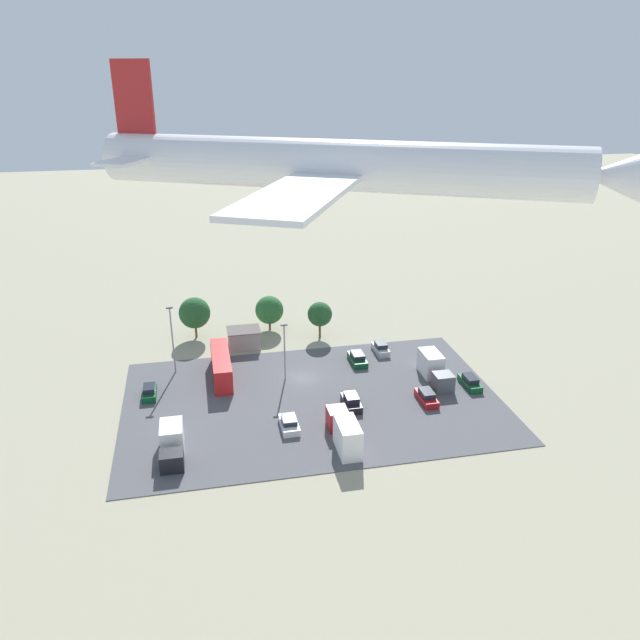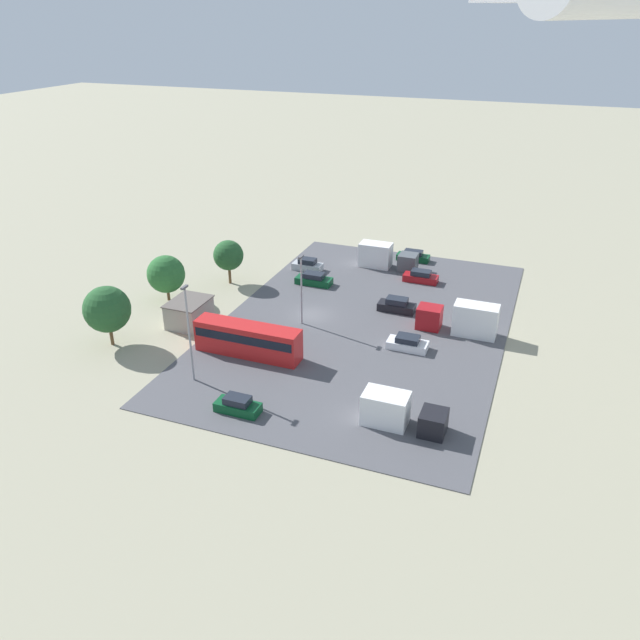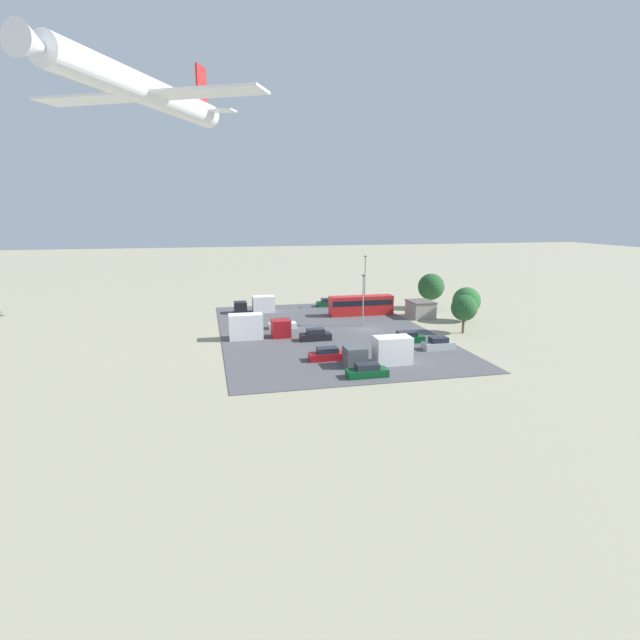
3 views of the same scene
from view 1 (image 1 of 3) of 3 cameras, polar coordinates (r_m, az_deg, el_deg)
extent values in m
plane|color=gray|center=(86.33, -1.51, -5.33)|extent=(400.00, 400.00, 0.00)
cube|color=#4C4C51|center=(80.76, -0.69, -7.38)|extent=(47.75, 30.92, 0.08)
cube|color=#9E998E|center=(95.74, -6.97, -1.69)|extent=(4.74, 3.72, 2.76)
cube|color=#59514C|center=(95.16, -7.01, -0.89)|extent=(4.98, 3.96, 0.12)
cube|color=red|center=(86.88, -9.02, -4.13)|extent=(2.41, 11.19, 3.36)
cube|color=black|center=(86.62, -9.04, -3.77)|extent=(2.45, 10.74, 0.94)
cube|color=#0C4723|center=(90.45, 3.44, -3.64)|extent=(1.97, 4.67, 0.88)
cube|color=#1E232D|center=(90.12, 3.46, -3.21)|extent=(1.65, 2.62, 0.64)
cube|color=maroon|center=(81.44, 9.71, -7.07)|extent=(1.81, 4.46, 0.89)
cube|color=#1E232D|center=(81.07, 9.75, -6.59)|extent=(1.52, 2.50, 0.65)
cube|color=silver|center=(74.94, -2.83, -9.56)|extent=(1.99, 4.24, 0.83)
cube|color=#1E232D|center=(74.56, -2.84, -9.09)|extent=(1.67, 2.37, 0.61)
cube|color=#0C4723|center=(86.26, 13.55, -5.64)|extent=(1.71, 4.54, 0.86)
cube|color=#1E232D|center=(85.92, 13.59, -5.20)|extent=(1.44, 2.54, 0.63)
cube|color=#0C4723|center=(84.39, -15.31, -6.49)|extent=(1.72, 4.06, 0.87)
cube|color=#1E232D|center=(84.04, -15.36, -6.03)|extent=(1.45, 2.28, 0.64)
cube|color=black|center=(79.23, 2.89, -7.61)|extent=(1.86, 4.35, 0.95)
cube|color=#1E232D|center=(78.82, 2.90, -7.09)|extent=(1.56, 2.44, 0.70)
cube|color=#ADB2B7|center=(93.81, 5.56, -2.70)|extent=(1.81, 4.07, 0.93)
cube|color=#1E232D|center=(93.48, 5.58, -2.25)|extent=(1.52, 2.28, 0.68)
cube|color=black|center=(69.58, -13.40, -12.42)|extent=(2.51, 2.18, 2.02)
cube|color=white|center=(72.80, -13.39, -10.31)|extent=(2.51, 3.88, 2.89)
cube|color=#4C5156|center=(84.28, 11.18, -5.57)|extent=(2.48, 2.43, 2.30)
cube|color=white|center=(87.81, 10.08, -3.94)|extent=(2.48, 4.32, 3.28)
cube|color=maroon|center=(74.53, 1.60, -8.98)|extent=(2.32, 2.64, 2.50)
cube|color=white|center=(70.14, 2.56, -10.68)|extent=(2.32, 4.70, 3.58)
cylinder|color=brown|center=(98.62, -0.02, -0.89)|extent=(0.36, 0.36, 2.40)
sphere|color=#235128|center=(97.61, -0.02, 0.54)|extent=(3.87, 3.87, 3.87)
cylinder|color=brown|center=(100.38, -11.27, -0.94)|extent=(0.36, 0.36, 2.31)
sphere|color=#235128|center=(99.27, -11.39, 0.64)|extent=(4.89, 4.89, 4.89)
cylinder|color=brown|center=(101.76, -4.61, -0.42)|extent=(0.36, 0.36, 1.71)
sphere|color=#28602D|center=(100.81, -4.65, 0.93)|extent=(4.56, 4.56, 4.56)
cylinder|color=gray|center=(88.10, -13.32, -1.89)|extent=(0.20, 0.20, 9.48)
cube|color=#4C4C51|center=(86.26, -13.61, 1.09)|extent=(0.90, 0.28, 0.20)
cylinder|color=gray|center=(84.39, -3.25, -3.02)|extent=(0.20, 0.20, 7.83)
cube|color=#4C4C51|center=(82.72, -3.31, -0.45)|extent=(0.90, 0.28, 0.20)
cylinder|color=white|center=(47.08, 1.20, 13.98)|extent=(33.81, 19.53, 3.71)
cone|color=white|center=(46.41, 25.30, 11.80)|extent=(5.22, 4.98, 3.52)
cube|color=white|center=(47.16, 1.20, 13.31)|extent=(19.10, 31.20, 0.36)
cube|color=white|center=(52.73, -15.49, 14.31)|extent=(7.44, 11.42, 0.24)
cube|color=#B22323|center=(52.74, -16.69, 18.78)|extent=(3.02, 1.71, 5.76)
camera|label=2|loc=(70.15, -54.48, 6.47)|focal=35.00mm
camera|label=3|loc=(101.23, 45.25, 2.76)|focal=28.00mm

